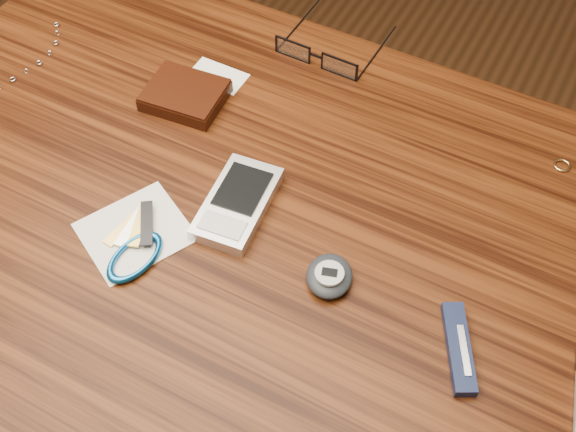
# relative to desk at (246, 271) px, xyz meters

# --- Properties ---
(desk) EXTENTS (1.00, 0.70, 0.75)m
(desk) POSITION_rel_desk_xyz_m (0.00, 0.00, 0.00)
(desk) COLOR #3C1A09
(desk) RESTS_ON ground
(wallet_and_card) EXTENTS (0.10, 0.13, 0.02)m
(wallet_and_card) POSITION_rel_desk_xyz_m (-0.16, 0.13, 0.11)
(wallet_and_card) COLOR black
(wallet_and_card) RESTS_ON desk
(eyeglasses) EXTENTS (0.13, 0.13, 0.03)m
(eyeglasses) POSITION_rel_desk_xyz_m (-0.04, 0.28, 0.11)
(eyeglasses) COLOR black
(eyeglasses) RESTS_ON desk
(gold_ring) EXTENTS (0.02, 0.02, 0.00)m
(gold_ring) POSITION_rel_desk_xyz_m (0.30, 0.25, 0.10)
(gold_ring) COLOR tan
(gold_ring) RESTS_ON desk
(pda_phone) EXTENTS (0.08, 0.13, 0.02)m
(pda_phone) POSITION_rel_desk_xyz_m (-0.01, 0.02, 0.11)
(pda_phone) COLOR silver
(pda_phone) RESTS_ON desk
(pedometer) EXTENTS (0.06, 0.07, 0.02)m
(pedometer) POSITION_rel_desk_xyz_m (0.12, -0.02, 0.11)
(pedometer) COLOR black
(pedometer) RESTS_ON desk
(notepad_keys) EXTENTS (0.14, 0.14, 0.01)m
(notepad_keys) POSITION_rel_desk_xyz_m (-0.09, -0.08, 0.11)
(notepad_keys) COLOR silver
(notepad_keys) RESTS_ON desk
(pocket_knife) EXTENTS (0.07, 0.10, 0.01)m
(pocket_knife) POSITION_rel_desk_xyz_m (0.27, -0.04, 0.11)
(pocket_knife) COLOR black
(pocket_knife) RESTS_ON desk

